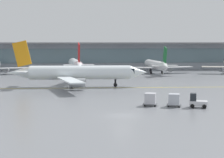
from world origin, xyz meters
The scene contains 9 objects.
ground_plane centered at (0.00, 0.00, 0.00)m, with size 400.00×400.00×0.00m, color slate.
taxiway_centreline_stripe centered at (-5.49, 30.25, 0.00)m, with size 110.00×0.36×0.01m, color yellow.
terminal_concourse centered at (0.00, 85.43, 4.92)m, with size 205.49×11.00×9.60m.
gate_airplane_2 centered at (-6.89, 66.00, 2.87)m, with size 26.75×28.91×9.57m.
gate_airplane_3 centered at (18.10, 66.00, 2.56)m, with size 23.92×25.75×8.53m.
taxiing_regional_jet centered at (-5.88, 32.26, 3.01)m, with size 30.31×28.22×10.05m.
baggage_tug centered at (11.61, 5.29, 0.89)m, with size 2.90×2.24×2.10m.
cargo_dolly_lead centered at (8.44, 6.29, 1.05)m, with size 2.48×2.16×1.94m.
cargo_dolly_trailing centered at (5.05, 7.37, 1.05)m, with size 2.48×2.16×1.94m.
Camera 1 is at (-5.62, -47.05, 9.59)m, focal length 58.90 mm.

